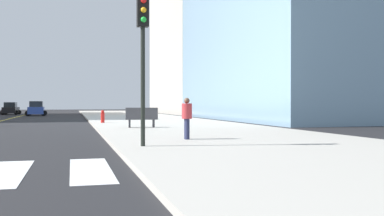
# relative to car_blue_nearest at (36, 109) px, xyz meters

# --- Properties ---
(sidewalk_kerb_east) EXTENTS (10.00, 120.00, 0.15)m
(sidewalk_kerb_east) POSITION_rel_car_blue_nearest_xyz_m (10.52, -31.73, -0.76)
(sidewalk_kerb_east) COLOR #B2ADA3
(sidewalk_kerb_east) RESTS_ON ground
(lane_divider_paint) EXTENTS (0.16, 80.00, 0.01)m
(lane_divider_paint) POSITION_rel_car_blue_nearest_xyz_m (-1.68, -11.73, -0.83)
(lane_divider_paint) COLOR yellow
(lane_divider_paint) RESTS_ON ground
(parking_garage_concrete) EXTENTS (18.00, 24.00, 25.86)m
(parking_garage_concrete) POSITION_rel_car_blue_nearest_xyz_m (26.34, 7.06, 12.10)
(parking_garage_concrete) COLOR #B2ADA3
(parking_garage_concrete) RESTS_ON ground
(car_blue_nearest) EXTENTS (2.54, 4.02, 1.78)m
(car_blue_nearest) POSITION_rel_car_blue_nearest_xyz_m (0.00, 0.00, 0.00)
(car_blue_nearest) COLOR #2D479E
(car_blue_nearest) RESTS_ON ground
(car_black_third) EXTENTS (2.43, 3.80, 1.67)m
(car_black_third) POSITION_rel_car_blue_nearest_xyz_m (-3.73, 6.54, -0.05)
(car_black_third) COLOR black
(car_black_third) RESTS_ON ground
(traffic_light_near_corner) EXTENTS (0.36, 0.41, 4.78)m
(traffic_light_near_corner) POSITION_rel_car_blue_nearest_xyz_m (6.39, -43.99, 2.67)
(traffic_light_near_corner) COLOR black
(traffic_light_near_corner) RESTS_ON sidewalk_kerb_east
(park_bench) EXTENTS (1.85, 0.73, 1.12)m
(park_bench) POSITION_rel_car_blue_nearest_xyz_m (8.02, -33.00, -0.14)
(park_bench) COLOR #47474C
(park_bench) RESTS_ON sidewalk_kerb_east
(pedestrian_waiting_east) EXTENTS (0.39, 0.39, 1.56)m
(pedestrian_waiting_east) POSITION_rel_car_blue_nearest_xyz_m (8.42, -41.69, 0.18)
(pedestrian_waiting_east) COLOR #232847
(pedestrian_waiting_east) RESTS_ON sidewalk_kerb_east
(fire_hydrant) EXTENTS (0.26, 0.26, 0.89)m
(fire_hydrant) POSITION_rel_car_blue_nearest_xyz_m (6.31, -26.10, -0.25)
(fire_hydrant) COLOR red
(fire_hydrant) RESTS_ON sidewalk_kerb_east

